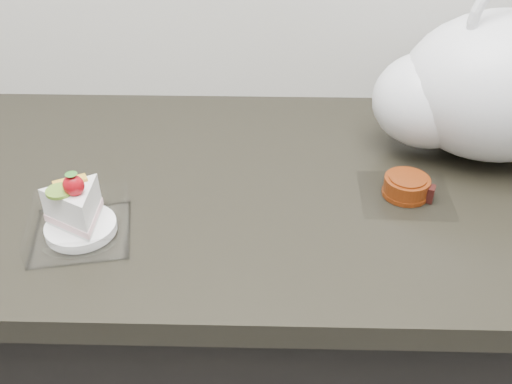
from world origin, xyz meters
name	(u,v)px	position (x,y,z in m)	size (l,w,h in m)	color
counter	(225,354)	(0.00, 1.69, 0.45)	(2.04, 0.64, 0.90)	black
cake_tray	(79,218)	(-0.18, 1.54, 0.93)	(0.16, 0.16, 0.11)	white
mooncake_wrap	(407,188)	(0.30, 1.65, 0.91)	(0.15, 0.14, 0.03)	white
plastic_bag	(487,88)	(0.45, 1.79, 1.02)	(0.41, 0.31, 0.31)	white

